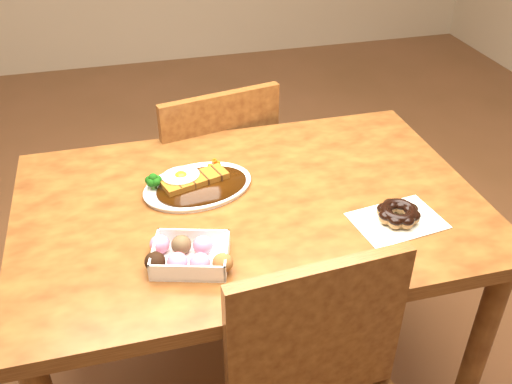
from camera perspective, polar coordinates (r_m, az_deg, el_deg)
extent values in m
cube|color=#4C220F|center=(1.49, -0.62, -1.60)|extent=(1.20, 0.80, 0.04)
cylinder|color=#4C220F|center=(1.72, 20.97, -15.53)|extent=(0.06, 0.06, 0.71)
cylinder|color=#4C220F|center=(1.98, -18.53, -7.07)|extent=(0.06, 0.06, 0.71)
cylinder|color=#4C220F|center=(2.13, 11.37, -2.41)|extent=(0.06, 0.06, 0.71)
cube|color=#4C220F|center=(2.15, -5.21, 0.88)|extent=(0.49, 0.49, 0.04)
cylinder|color=#4C220F|center=(2.45, -2.73, -0.59)|extent=(0.04, 0.04, 0.41)
cylinder|color=#4C220F|center=(2.37, -10.28, -2.64)|extent=(0.04, 0.04, 0.41)
cylinder|color=#4C220F|center=(2.21, 0.85, -5.12)|extent=(0.04, 0.04, 0.41)
cylinder|color=#4C220F|center=(2.11, -7.49, -7.65)|extent=(0.04, 0.04, 0.41)
cube|color=#4C220F|center=(1.87, -3.43, 4.15)|extent=(0.40, 0.11, 0.40)
cube|color=#4C220F|center=(1.25, 6.05, -14.27)|extent=(0.40, 0.06, 0.40)
ellipsoid|color=white|center=(1.54, -5.82, 0.54)|extent=(0.33, 0.27, 0.01)
ellipsoid|color=black|center=(1.52, -5.43, 0.60)|extent=(0.28, 0.22, 0.01)
cube|color=#6B380C|center=(1.53, -6.11, 1.17)|extent=(0.19, 0.11, 0.02)
ellipsoid|color=white|center=(1.53, -7.52, 1.65)|extent=(0.12, 0.11, 0.01)
ellipsoid|color=#FFB214|center=(1.53, -7.52, 1.68)|extent=(0.03, 0.03, 0.02)
cube|color=white|center=(1.29, -6.56, -6.25)|extent=(0.20, 0.17, 0.04)
ellipsoid|color=black|center=(1.28, -10.07, -6.85)|extent=(0.05, 0.05, 0.04)
ellipsoid|color=pink|center=(1.27, -7.85, -6.94)|extent=(0.05, 0.05, 0.04)
ellipsoid|color=pink|center=(1.26, -5.61, -7.02)|extent=(0.05, 0.05, 0.04)
ellipsoid|color=brown|center=(1.26, -3.35, -7.09)|extent=(0.05, 0.05, 0.04)
ellipsoid|color=pink|center=(1.32, -9.61, -5.16)|extent=(0.05, 0.05, 0.04)
ellipsoid|color=black|center=(1.31, -7.48, -5.23)|extent=(0.05, 0.05, 0.04)
ellipsoid|color=pink|center=(1.31, -5.32, -5.30)|extent=(0.05, 0.05, 0.04)
cube|color=silver|center=(1.46, 13.93, -2.79)|extent=(0.24, 0.18, 0.00)
torus|color=olive|center=(1.45, 14.03, -2.19)|extent=(0.12, 0.12, 0.03)
torus|color=black|center=(1.44, 14.08, -1.88)|extent=(0.11, 0.11, 0.02)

